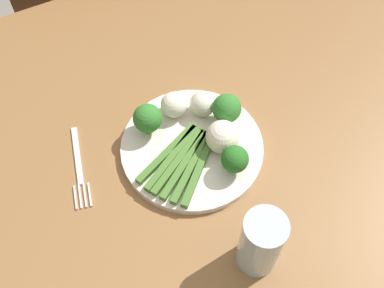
% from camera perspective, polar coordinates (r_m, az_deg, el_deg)
% --- Properties ---
extents(dining_table, '(1.27, 1.09, 0.76)m').
position_cam_1_polar(dining_table, '(0.89, -2.28, -8.14)').
color(dining_table, olive).
rests_on(dining_table, ground_plane).
extents(chair, '(0.45, 0.45, 0.87)m').
position_cam_1_polar(chair, '(1.43, -11.22, 13.44)').
color(chair, brown).
rests_on(chair, ground_plane).
extents(plate, '(0.25, 0.25, 0.01)m').
position_cam_1_polar(plate, '(0.83, -0.00, -0.46)').
color(plate, silver).
rests_on(plate, dining_table).
extents(asparagus_bundle, '(0.16, 0.14, 0.01)m').
position_cam_1_polar(asparagus_bundle, '(0.80, -1.24, -2.17)').
color(asparagus_bundle, '#47752D').
rests_on(asparagus_bundle, plate).
extents(broccoli_back_right, '(0.05, 0.05, 0.06)m').
position_cam_1_polar(broccoli_back_right, '(0.83, 4.23, 4.30)').
color(broccoli_back_right, '#609E3D').
rests_on(broccoli_back_right, plate).
extents(broccoli_left, '(0.05, 0.05, 0.06)m').
position_cam_1_polar(broccoli_left, '(0.78, 5.22, -1.88)').
color(broccoli_left, '#568E33').
rests_on(broccoli_left, plate).
extents(broccoli_front_left, '(0.05, 0.05, 0.06)m').
position_cam_1_polar(broccoli_front_left, '(0.82, -5.42, 3.09)').
color(broccoli_front_left, '#609E3D').
rests_on(broccoli_front_left, plate).
extents(cauliflower_back, '(0.05, 0.05, 0.05)m').
position_cam_1_polar(cauliflower_back, '(0.85, 1.31, 4.88)').
color(cauliflower_back, silver).
rests_on(cauliflower_back, plate).
extents(cauliflower_near_fork, '(0.06, 0.06, 0.06)m').
position_cam_1_polar(cauliflower_near_fork, '(0.80, 3.72, 0.87)').
color(cauliflower_near_fork, white).
rests_on(cauliflower_near_fork, plate).
extents(cauliflower_right, '(0.05, 0.05, 0.05)m').
position_cam_1_polar(cauliflower_right, '(0.85, -2.21, 4.77)').
color(cauliflower_right, white).
rests_on(cauliflower_right, plate).
extents(fork, '(0.06, 0.16, 0.00)m').
position_cam_1_polar(fork, '(0.84, -13.54, -2.77)').
color(fork, silver).
rests_on(fork, dining_table).
extents(water_glass, '(0.06, 0.06, 0.13)m').
position_cam_1_polar(water_glass, '(0.70, 8.35, -11.79)').
color(water_glass, silver).
rests_on(water_glass, dining_table).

